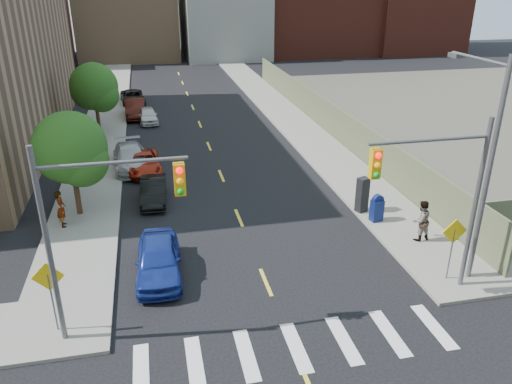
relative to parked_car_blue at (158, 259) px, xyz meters
name	(u,v)px	position (x,y,z in m)	size (l,w,h in m)	color
sidewalk_nw	(110,102)	(-3.55, 32.05, -0.69)	(3.50, 73.00, 0.15)	gray
sidewalk_ne	(264,95)	(11.95, 32.05, -0.69)	(3.50, 73.00, 0.15)	gray
fence_north	(325,115)	(13.80, 18.55, 0.49)	(0.12, 44.00, 2.50)	#616748
gravel_lot	(509,112)	(32.20, 20.55, -0.73)	(36.00, 42.00, 0.06)	#595447
bg_bldg_west	(9,18)	(-17.80, 60.55, 5.24)	(14.00, 18.00, 12.00)	#592319
bg_bldg_midwest	(127,5)	(-1.80, 62.55, 6.74)	(14.00, 16.00, 15.00)	#8C6B4C
bg_bldg_center	(223,22)	(12.20, 60.55, 4.24)	(12.00, 16.00, 10.00)	gray
signal_nw	(95,218)	(-1.78, -3.45, 3.76)	(4.59, 0.30, 7.00)	#59595E
signal_ne	(442,186)	(10.18, -3.45, 3.76)	(4.59, 0.30, 7.00)	#59595E
streetlight_ne	(485,155)	(12.40, -2.55, 4.45)	(0.25, 3.70, 9.00)	#59595E
warn_sign_nw	(49,285)	(-3.60, -2.95, 1.23)	(1.06, 0.06, 2.83)	#59595E
warn_sign_ne	(453,238)	(11.40, -2.95, 1.23)	(1.06, 0.06, 2.83)	#59595E
warn_sign_midwest	(87,154)	(-3.60, 10.55, 1.23)	(1.06, 0.06, 2.83)	#59595E
tree_west_near	(71,152)	(-3.80, 6.60, 2.71)	(3.66, 3.64, 5.52)	#332114
tree_west_far	(94,90)	(-3.80, 21.60, 2.71)	(3.66, 3.64, 5.52)	#332114
parked_car_blue	(158,259)	(0.00, 0.00, 0.00)	(1.81, 4.49, 1.53)	navy
parked_car_black	(153,191)	(0.00, 7.55, -0.13)	(1.35, 3.86, 1.27)	black
parked_car_red	(144,163)	(-0.46, 12.31, -0.15)	(2.03, 4.40, 1.22)	#A02410
parked_car_silver	(130,158)	(-1.30, 13.09, -0.03)	(2.06, 5.06, 1.47)	#A7A8AF
parked_car_white	(148,115)	(0.00, 24.01, -0.13)	(1.50, 3.73, 1.27)	silver
parked_car_maroon	(135,108)	(-1.05, 26.13, 0.02)	(1.66, 4.76, 1.57)	#38110B
parked_car_grey	(133,97)	(-1.30, 31.25, -0.12)	(2.13, 4.62, 1.28)	black
mailbox	(377,208)	(10.82, 2.52, 0.07)	(0.64, 0.53, 1.41)	#0E1C54
payphone	(362,195)	(10.53, 3.71, 0.31)	(0.55, 0.45, 1.85)	black
pedestrian_west	(61,209)	(-4.43, 5.24, 0.32)	(0.68, 0.45, 1.86)	gray
pedestrian_east	(421,221)	(11.93, 0.26, 0.36)	(0.95, 0.74, 1.96)	gray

